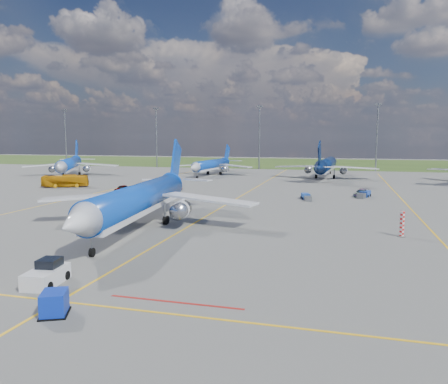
% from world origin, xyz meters
% --- Properties ---
extents(ground, '(400.00, 400.00, 0.00)m').
position_xyz_m(ground, '(0.00, 0.00, 0.00)').
color(ground, '#595957').
rests_on(ground, ground).
extents(grass_strip, '(400.00, 80.00, 0.01)m').
position_xyz_m(grass_strip, '(0.00, 150.00, 0.00)').
color(grass_strip, '#2D4719').
rests_on(grass_strip, ground).
extents(taxiway_lines, '(60.25, 160.00, 0.02)m').
position_xyz_m(taxiway_lines, '(0.17, 27.70, 0.01)').
color(taxiway_lines, '#EBB214').
rests_on(taxiway_lines, ground).
extents(floodlight_masts, '(202.20, 0.50, 22.70)m').
position_xyz_m(floodlight_masts, '(10.00, 110.00, 12.56)').
color(floodlight_masts, slate).
rests_on(floodlight_masts, ground).
extents(warning_post, '(0.50, 0.50, 3.00)m').
position_xyz_m(warning_post, '(26.00, 8.00, 1.50)').
color(warning_post, red).
rests_on(warning_post, ground).
extents(bg_jet_nw, '(43.90, 48.15, 10.22)m').
position_xyz_m(bg_jet_nw, '(-58.78, 66.73, 0.00)').
color(bg_jet_nw, '#0C3FB0').
rests_on(bg_jet_nw, ground).
extents(bg_jet_nnw, '(28.39, 35.85, 8.90)m').
position_xyz_m(bg_jet_nnw, '(-19.45, 81.76, 0.00)').
color(bg_jet_nnw, '#0C3FB0').
rests_on(bg_jet_nnw, ground).
extents(bg_jet_n, '(32.63, 41.43, 10.36)m').
position_xyz_m(bg_jet_n, '(14.67, 82.22, 0.00)').
color(bg_jet_n, '#071A42').
rests_on(bg_jet_n, ground).
extents(main_airliner, '(36.15, 44.87, 10.89)m').
position_xyz_m(main_airliner, '(-5.70, 4.62, 0.00)').
color(main_airliner, '#0C3FB0').
rests_on(main_airliner, ground).
extents(pushback_tug, '(2.66, 5.82, 1.94)m').
position_xyz_m(pushback_tug, '(-3.25, -17.02, 0.78)').
color(pushback_tug, silver).
rests_on(pushback_tug, ground).
extents(uld_container, '(2.22, 2.41, 1.55)m').
position_xyz_m(uld_container, '(1.12, -22.04, 0.78)').
color(uld_container, '#0C2AAC').
rests_on(uld_container, ground).
extents(apron_bus, '(10.41, 6.56, 2.88)m').
position_xyz_m(apron_bus, '(-42.78, 41.74, 1.44)').
color(apron_bus, orange).
rests_on(apron_bus, ground).
extents(service_car_a, '(2.03, 4.35, 1.44)m').
position_xyz_m(service_car_a, '(-25.76, 37.07, 0.72)').
color(service_car_a, '#999999').
rests_on(service_car_a, ground).
extents(service_car_b, '(4.44, 2.72, 1.15)m').
position_xyz_m(service_car_b, '(-16.29, 42.59, 0.57)').
color(service_car_b, '#999999').
rests_on(service_car_b, ground).
extents(service_car_c, '(3.40, 5.29, 1.43)m').
position_xyz_m(service_car_c, '(22.79, 42.60, 0.71)').
color(service_car_c, '#999999').
rests_on(service_car_c, ground).
extents(baggage_tug_w, '(2.38, 4.89, 1.06)m').
position_xyz_m(baggage_tug_w, '(12.83, 35.69, 0.50)').
color(baggage_tug_w, '#1C49A9').
rests_on(baggage_tug_w, ground).
extents(baggage_tug_c, '(3.59, 5.55, 1.22)m').
position_xyz_m(baggage_tug_c, '(-21.59, 46.30, 0.57)').
color(baggage_tug_c, navy).
rests_on(baggage_tug_c, ground).
extents(baggage_tug_e, '(2.84, 5.32, 1.16)m').
position_xyz_m(baggage_tug_e, '(23.26, 41.83, 0.54)').
color(baggage_tug_e, '#1B41A5').
rests_on(baggage_tug_e, ground).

